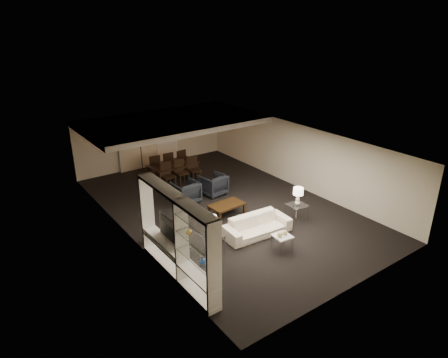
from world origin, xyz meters
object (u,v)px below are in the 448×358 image
side_table_left (211,244)px  chair_nr (195,169)px  armchair_left (186,192)px  chair_nm (182,173)px  pendant_light (180,132)px  floor_lamp (141,154)px  armchair_right (213,185)px  dining_table (174,172)px  side_table_right (297,212)px  television (167,231)px  floor_speaker (147,224)px  chair_fr (179,161)px  table_lamp_right (298,196)px  table_lamp_left (211,226)px  chair_fl (154,166)px  vase_blue (202,260)px  marble_table (282,243)px  sofa (257,226)px  coffee_table (227,210)px  chair_nl (168,176)px  vase_amber (189,231)px  chair_fm (166,163)px

side_table_left → chair_nr: bearing=63.4°
armchair_left → chair_nm: chair_nm is taller
pendant_light → floor_lamp: size_ratio=0.36×
armchair_right → dining_table: armchair_right is taller
dining_table → chair_nr: 0.90m
side_table_right → floor_lamp: floor_lamp is taller
side_table_left → television: (-1.33, 0.12, 0.81)m
dining_table → chair_nr: chair_nr is taller
floor_speaker → chair_fr: floor_speaker is taller
pendant_light → side_table_right: pendant_light is taller
chair_nm → floor_lamp: bearing=103.3°
armchair_left → table_lamp_right: table_lamp_right is taller
table_lamp_left → pendant_light: bearing=68.1°
chair_nm → chair_fl: bearing=115.1°
vase_blue → floor_speaker: (0.11, 3.19, -0.51)m
armchair_left → side_table_left: bearing=69.0°
marble_table → vase_blue: bearing=-169.5°
armchair_right → side_table_right: bearing=101.4°
pendant_light → sofa: 5.87m
side_table_right → side_table_left: bearing=180.0°
table_lamp_left → chair_fr: (2.41, 6.11, -0.33)m
coffee_table → chair_fl: size_ratio=1.13×
coffee_table → chair_nl: 3.27m
armchair_right → chair_fl: chair_fl is taller
armchair_left → chair_nr: bearing=-133.5°
television → vase_amber: vase_amber is taller
armchair_left → table_lamp_left: (-1.10, -3.30, 0.45)m
vase_amber → floor_speaker: bearing=87.6°
dining_table → chair_nm: 0.67m
armchair_left → side_table_right: 4.02m
dining_table → chair_fr: 0.90m
vase_blue → chair_nm: vase_blue is taller
pendant_light → vase_amber: 7.62m
chair_fm → chair_nm: bearing=90.7°
side_table_right → chair_nm: (-1.59, 4.81, 0.25)m
pendant_light → chair_nr: size_ratio=0.50×
side_table_left → vase_amber: bearing=-141.2°
chair_fm → chair_fr: same height
armchair_left → chair_nr: (1.31, 1.51, 0.12)m
floor_speaker → chair_nm: floor_speaker is taller
vase_blue → chair_fl: bearing=71.7°
chair_fl → floor_lamp: (0.02, 1.21, 0.20)m
table_lamp_left → vase_amber: vase_amber is taller
vase_amber → chair_nl: size_ratio=0.16×
pendant_light → floor_lamp: 2.32m
side_table_left → chair_fl: size_ratio=0.56×
pendant_light → armchair_right: pendant_light is taller
side_table_right → chair_nm: 5.07m
pendant_light → chair_fl: size_ratio=0.50×
coffee_table → table_lamp_left: 2.42m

